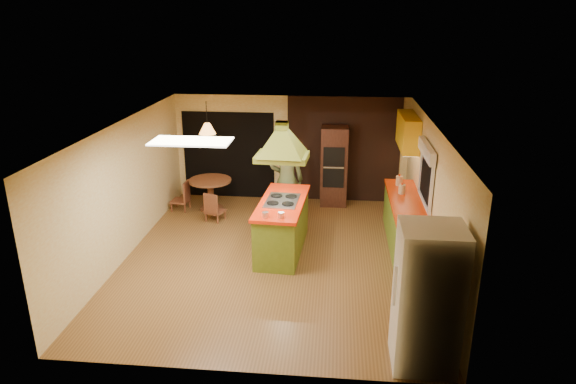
# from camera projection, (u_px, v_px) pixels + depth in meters

# --- Properties ---
(ground) EXTENTS (6.50, 6.50, 0.00)m
(ground) POSITION_uv_depth(u_px,v_px,m) (275.00, 257.00, 9.57)
(ground) COLOR brown
(ground) RESTS_ON ground
(room_walls) EXTENTS (5.50, 6.50, 6.50)m
(room_walls) POSITION_uv_depth(u_px,v_px,m) (274.00, 194.00, 9.16)
(room_walls) COLOR beige
(room_walls) RESTS_ON ground
(ceiling_plane) EXTENTS (6.50, 6.50, 0.00)m
(ceiling_plane) POSITION_uv_depth(u_px,v_px,m) (273.00, 125.00, 8.74)
(ceiling_plane) COLOR silver
(ceiling_plane) RESTS_ON room_walls
(brick_panel) EXTENTS (2.64, 0.03, 2.50)m
(brick_panel) POSITION_uv_depth(u_px,v_px,m) (343.00, 150.00, 12.07)
(brick_panel) COLOR #381E14
(brick_panel) RESTS_ON ground
(nook_opening) EXTENTS (2.20, 0.03, 2.10)m
(nook_opening) POSITION_uv_depth(u_px,v_px,m) (229.00, 155.00, 12.39)
(nook_opening) COLOR black
(nook_opening) RESTS_ON ground
(right_counter) EXTENTS (0.62, 3.05, 0.92)m
(right_counter) POSITION_uv_depth(u_px,v_px,m) (406.00, 227.00, 9.76)
(right_counter) COLOR olive
(right_counter) RESTS_ON ground
(upper_cabinets) EXTENTS (0.34, 1.40, 0.70)m
(upper_cabinets) POSITION_uv_depth(u_px,v_px,m) (408.00, 132.00, 10.75)
(upper_cabinets) COLOR yellow
(upper_cabinets) RESTS_ON room_walls
(window_right) EXTENTS (0.12, 1.35, 1.06)m
(window_right) POSITION_uv_depth(u_px,v_px,m) (427.00, 164.00, 9.11)
(window_right) COLOR black
(window_right) RESTS_ON room_walls
(fluor_panel) EXTENTS (1.20, 0.60, 0.03)m
(fluor_panel) POSITION_uv_depth(u_px,v_px,m) (191.00, 141.00, 7.72)
(fluor_panel) COLOR white
(fluor_panel) RESTS_ON ceiling_plane
(kitchen_island) EXTENTS (0.93, 2.07, 1.02)m
(kitchen_island) POSITION_uv_depth(u_px,v_px,m) (282.00, 225.00, 9.69)
(kitchen_island) COLOR olive
(kitchen_island) RESTS_ON ground
(range_hood) EXTENTS (0.97, 0.73, 0.78)m
(range_hood) POSITION_uv_depth(u_px,v_px,m) (282.00, 135.00, 9.11)
(range_hood) COLOR olive
(range_hood) RESTS_ON ceiling_plane
(man) EXTENTS (0.75, 0.53, 1.95)m
(man) POSITION_uv_depth(u_px,v_px,m) (287.00, 180.00, 10.82)
(man) COLOR #434C28
(man) RESTS_ON ground
(refrigerator) EXTENTS (0.79, 0.74, 1.91)m
(refrigerator) POSITION_uv_depth(u_px,v_px,m) (427.00, 298.00, 6.40)
(refrigerator) COLOR white
(refrigerator) RESTS_ON ground
(wall_oven) EXTENTS (0.63, 0.61, 1.86)m
(wall_oven) POSITION_uv_depth(u_px,v_px,m) (334.00, 166.00, 11.93)
(wall_oven) COLOR #4C2618
(wall_oven) RESTS_ON ground
(dining_table) EXTENTS (0.96, 0.96, 0.72)m
(dining_table) POSITION_uv_depth(u_px,v_px,m) (211.00, 188.00, 11.72)
(dining_table) COLOR brown
(dining_table) RESTS_ON ground
(chair_left) EXTENTS (0.40, 0.40, 0.69)m
(chair_left) POSITION_uv_depth(u_px,v_px,m) (180.00, 196.00, 11.75)
(chair_left) COLOR brown
(chair_left) RESTS_ON ground
(chair_near) EXTENTS (0.46, 0.46, 0.66)m
(chair_near) POSITION_uv_depth(u_px,v_px,m) (215.00, 206.00, 11.15)
(chair_near) COLOR brown
(chair_near) RESTS_ON ground
(pendant_lamp) EXTENTS (0.43, 0.43, 0.24)m
(pendant_lamp) POSITION_uv_depth(u_px,v_px,m) (207.00, 129.00, 11.26)
(pendant_lamp) COLOR #FF9E3F
(pendant_lamp) RESTS_ON ceiling_plane
(canister_large) EXTENTS (0.17, 0.17, 0.20)m
(canister_large) POSITION_uv_depth(u_px,v_px,m) (399.00, 181.00, 10.62)
(canister_large) COLOR beige
(canister_large) RESTS_ON right_counter
(canister_medium) EXTENTS (0.14, 0.14, 0.19)m
(canister_medium) POSITION_uv_depth(u_px,v_px,m) (402.00, 189.00, 10.13)
(canister_medium) COLOR beige
(canister_medium) RESTS_ON right_counter
(canister_small) EXTENTS (0.15, 0.15, 0.15)m
(canister_small) POSITION_uv_depth(u_px,v_px,m) (402.00, 189.00, 10.19)
(canister_small) COLOR #F4E1C4
(canister_small) RESTS_ON right_counter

